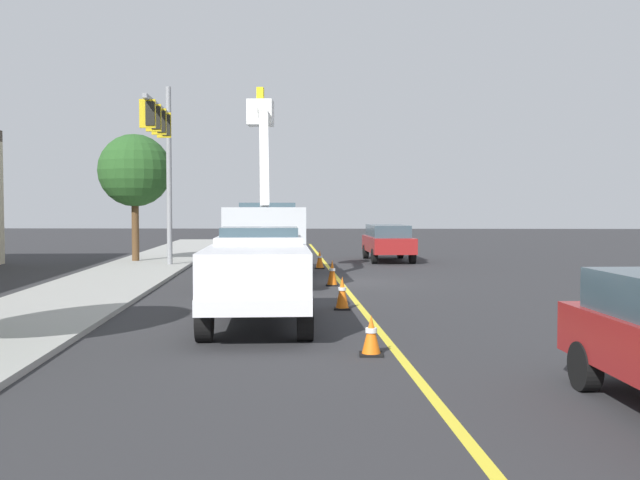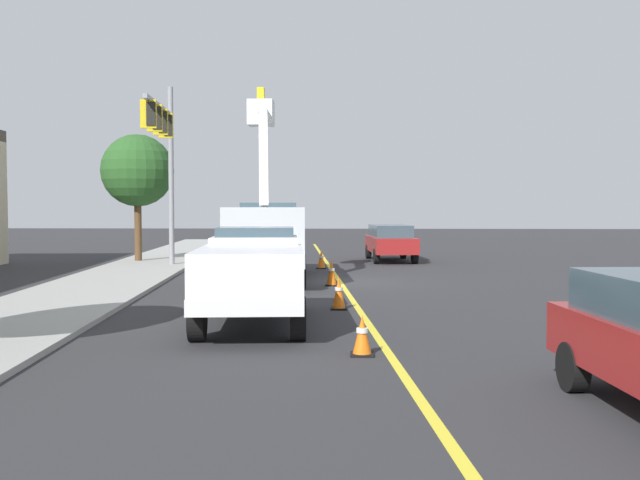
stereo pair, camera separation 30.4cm
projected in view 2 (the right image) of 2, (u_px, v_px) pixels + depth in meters
name	position (u px, v px, depth m)	size (l,w,h in m)	color
ground	(340.00, 282.00, 24.12)	(120.00, 120.00, 0.00)	#2D2D30
sidewalk_far_side	(109.00, 282.00, 23.79)	(60.00, 3.60, 0.12)	#9E9E99
lane_centre_stripe	(340.00, 282.00, 24.12)	(50.00, 0.16, 0.01)	yellow
utility_bucket_truck	(266.00, 233.00, 25.05)	(8.38, 3.20, 6.80)	silver
service_pickup_truck	(252.00, 273.00, 15.32)	(5.76, 2.57, 2.06)	white
passing_minivan	(390.00, 240.00, 33.65)	(4.95, 2.31, 1.69)	maroon
traffic_cone_leading	(362.00, 336.00, 12.23)	(0.40, 0.40, 0.69)	black
traffic_cone_mid_front	(339.00, 293.00, 17.74)	(0.40, 0.40, 0.82)	black
traffic_cone_mid_rear	(332.00, 273.00, 23.08)	(0.40, 0.40, 0.84)	black
traffic_cone_trailing	(321.00, 259.00, 29.49)	(0.40, 0.40, 0.78)	black
traffic_signal_mast	(164.00, 141.00, 28.28)	(5.47, 0.88, 7.54)	gray
street_tree_right	(137.00, 171.00, 32.21)	(3.23, 3.23, 5.78)	brown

